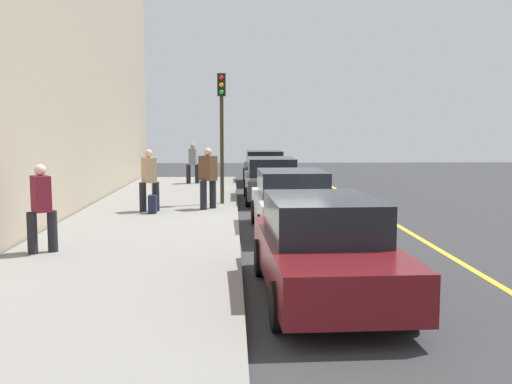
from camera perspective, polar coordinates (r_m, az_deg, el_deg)
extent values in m
plane|color=#333335|center=(15.10, 2.10, -3.51)|extent=(56.00, 56.00, 0.00)
cube|color=gray|center=(15.20, -10.42, -3.26)|extent=(28.00, 4.60, 0.15)
cube|color=gold|center=(15.67, 13.87, -3.32)|extent=(28.00, 0.14, 0.01)
cylinder|color=black|center=(25.68, 2.88, 1.25)|extent=(0.64, 0.22, 0.64)
cylinder|color=black|center=(25.57, -0.87, 1.24)|extent=(0.64, 0.22, 0.64)
cylinder|color=black|center=(28.36, 2.36, 1.73)|extent=(0.64, 0.22, 0.64)
cylinder|color=black|center=(28.26, -1.04, 1.72)|extent=(0.64, 0.22, 0.64)
cube|color=black|center=(26.93, 0.83, 2.08)|extent=(4.36, 1.82, 0.64)
cube|color=black|center=(27.11, 0.80, 3.42)|extent=(2.27, 1.61, 0.60)
cylinder|color=black|center=(19.17, 4.31, -0.47)|extent=(0.64, 0.22, 0.64)
cylinder|color=black|center=(19.05, -0.72, -0.49)|extent=(0.64, 0.22, 0.64)
cylinder|color=black|center=(22.00, 3.46, 0.41)|extent=(0.64, 0.22, 0.64)
cylinder|color=black|center=(21.90, -0.92, 0.39)|extent=(0.64, 0.22, 0.64)
cube|color=#383A3D|center=(20.48, 1.52, 0.75)|extent=(4.63, 1.81, 0.64)
cube|color=black|center=(20.66, 1.48, 2.52)|extent=(2.41, 1.60, 0.60)
cylinder|color=black|center=(13.35, 7.85, -3.47)|extent=(0.64, 0.23, 0.64)
cylinder|color=black|center=(13.13, 0.63, -3.58)|extent=(0.64, 0.23, 0.64)
cylinder|color=black|center=(15.84, 6.04, -1.91)|extent=(0.64, 0.23, 0.64)
cylinder|color=black|center=(15.65, -0.04, -1.97)|extent=(0.64, 0.23, 0.64)
cube|color=white|center=(14.43, 3.60, -1.60)|extent=(4.17, 1.88, 0.64)
cube|color=black|center=(14.56, 3.51, 0.93)|extent=(2.18, 1.64, 0.60)
cylinder|color=black|center=(7.91, 14.70, -10.45)|extent=(0.65, 0.24, 0.64)
cylinder|color=black|center=(7.54, 2.30, -11.06)|extent=(0.65, 0.24, 0.64)
cylinder|color=black|center=(10.50, 9.76, -6.17)|extent=(0.65, 0.24, 0.64)
cylinder|color=black|center=(10.23, 0.53, -6.41)|extent=(0.65, 0.24, 0.64)
cube|color=maroon|center=(8.93, 6.69, -6.54)|extent=(4.56, 1.95, 0.64)
cube|color=black|center=(9.03, 6.47, -2.39)|extent=(2.39, 1.68, 0.60)
cylinder|color=black|center=(25.66, -5.76, 1.76)|extent=(0.19, 0.19, 0.82)
cylinder|color=black|center=(25.71, -6.60, 1.76)|extent=(0.19, 0.19, 0.82)
cube|color=slate|center=(25.64, -6.20, 3.45)|extent=(0.49, 0.33, 0.70)
sphere|color=tan|center=(25.62, -6.21, 4.48)|extent=(0.23, 0.23, 0.23)
cylinder|color=black|center=(17.16, -10.97, -0.50)|extent=(0.20, 0.20, 0.85)
cylinder|color=black|center=(17.29, -9.72, -0.43)|extent=(0.20, 0.20, 0.85)
cube|color=tan|center=(17.15, -10.40, 2.13)|extent=(0.57, 0.49, 0.72)
sphere|color=#D8AD8C|center=(17.12, -10.43, 3.72)|extent=(0.23, 0.23, 0.23)
cylinder|color=black|center=(12.12, -19.22, -3.63)|extent=(0.19, 0.19, 0.81)
cylinder|color=black|center=(12.03, -20.98, -3.76)|extent=(0.19, 0.19, 0.81)
cube|color=maroon|center=(11.97, -20.23, -0.15)|extent=(0.55, 0.49, 0.69)
sphere|color=beige|center=(11.93, -20.32, 2.03)|extent=(0.22, 0.22, 0.22)
cylinder|color=black|center=(17.65, -4.24, -0.20)|extent=(0.20, 0.20, 0.86)
cylinder|color=black|center=(17.37, -5.15, -0.32)|extent=(0.20, 0.20, 0.86)
cube|color=brown|center=(17.44, -4.71, 2.34)|extent=(0.56, 0.57, 0.73)
sphere|color=#D8AD8C|center=(17.41, -4.73, 3.92)|extent=(0.24, 0.24, 0.24)
cylinder|color=#2D2D19|center=(18.65, -3.35, 4.08)|extent=(0.12, 0.12, 3.41)
cube|color=black|center=(18.69, -3.39, 10.39)|extent=(0.26, 0.26, 0.70)
sphere|color=red|center=(18.55, -3.40, 11.07)|extent=(0.14, 0.14, 0.14)
sphere|color=orange|center=(18.53, -3.39, 10.40)|extent=(0.14, 0.14, 0.14)
sphere|color=green|center=(18.52, -3.39, 9.72)|extent=(0.14, 0.14, 0.14)
cube|color=#191E38|center=(16.85, -10.05, -1.18)|extent=(0.34, 0.22, 0.52)
cylinder|color=#4C4C4C|center=(16.80, -10.08, 0.30)|extent=(0.03, 0.03, 0.36)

